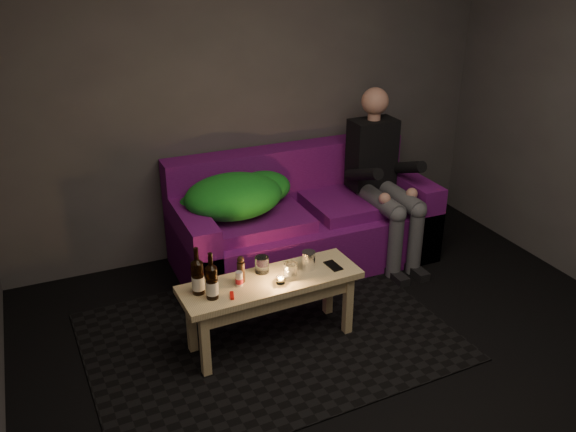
% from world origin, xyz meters
% --- Properties ---
extents(floor, '(4.50, 4.50, 0.00)m').
position_xyz_m(floor, '(0.00, 0.00, 0.00)').
color(floor, black).
rests_on(floor, ground).
extents(room, '(4.50, 4.50, 4.50)m').
position_xyz_m(room, '(0.00, 0.47, 1.64)').
color(room, silver).
rests_on(room, ground).
extents(rug, '(2.33, 1.74, 0.01)m').
position_xyz_m(rug, '(-0.42, 0.93, 0.01)').
color(rug, black).
rests_on(rug, floor).
extents(sofa, '(2.00, 0.90, 0.86)m').
position_xyz_m(sofa, '(0.23, 1.82, 0.31)').
color(sofa, '#610E6A').
rests_on(sofa, floor).
extents(green_blanket, '(0.88, 0.60, 0.30)m').
position_xyz_m(green_blanket, '(-0.30, 1.81, 0.65)').
color(green_blanket, '#1A8F29').
rests_on(green_blanket, sofa).
extents(person, '(0.36, 0.83, 1.34)m').
position_xyz_m(person, '(0.84, 1.66, 0.69)').
color(person, black).
rests_on(person, sofa).
extents(coffee_table, '(1.15, 0.41, 0.46)m').
position_xyz_m(coffee_table, '(-0.42, 0.88, 0.38)').
color(coffee_table, tan).
rests_on(coffee_table, rug).
extents(beer_bottle_a, '(0.08, 0.08, 0.30)m').
position_xyz_m(beer_bottle_a, '(-0.86, 0.90, 0.57)').
color(beer_bottle_a, black).
rests_on(beer_bottle_a, coffee_table).
extents(beer_bottle_b, '(0.07, 0.07, 0.29)m').
position_xyz_m(beer_bottle_b, '(-0.81, 0.82, 0.57)').
color(beer_bottle_b, black).
rests_on(beer_bottle_b, coffee_table).
extents(salt_shaker, '(0.05, 0.05, 0.09)m').
position_xyz_m(salt_shaker, '(-0.62, 0.89, 0.51)').
color(salt_shaker, silver).
rests_on(salt_shaker, coffee_table).
extents(pepper_mill, '(0.05, 0.05, 0.13)m').
position_xyz_m(pepper_mill, '(-0.59, 0.93, 0.53)').
color(pepper_mill, black).
rests_on(pepper_mill, coffee_table).
extents(tumbler_back, '(0.12, 0.12, 0.10)m').
position_xyz_m(tumbler_back, '(-0.43, 0.98, 0.52)').
color(tumbler_back, white).
rests_on(tumbler_back, coffee_table).
extents(tealight, '(0.05, 0.05, 0.04)m').
position_xyz_m(tealight, '(-0.38, 0.81, 0.48)').
color(tealight, white).
rests_on(tealight, coffee_table).
extents(tumbler_front, '(0.11, 0.11, 0.10)m').
position_xyz_m(tumbler_front, '(-0.30, 0.84, 0.52)').
color(tumbler_front, white).
rests_on(tumbler_front, coffee_table).
extents(steel_cup, '(0.11, 0.11, 0.12)m').
position_xyz_m(steel_cup, '(-0.15, 0.91, 0.52)').
color(steel_cup, silver).
rests_on(steel_cup, coffee_table).
extents(smartphone, '(0.08, 0.14, 0.01)m').
position_xyz_m(smartphone, '(0.01, 0.87, 0.47)').
color(smartphone, black).
rests_on(smartphone, coffee_table).
extents(red_lighter, '(0.04, 0.08, 0.01)m').
position_xyz_m(red_lighter, '(-0.70, 0.79, 0.47)').
color(red_lighter, red).
rests_on(red_lighter, coffee_table).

